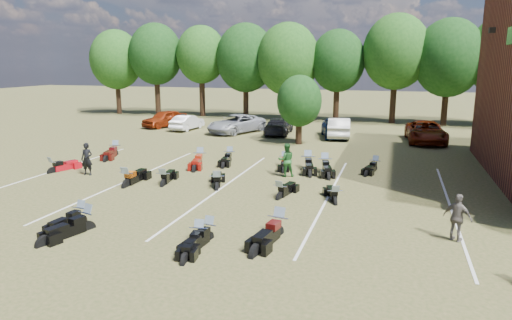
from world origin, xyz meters
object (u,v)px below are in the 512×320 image
at_px(car_4, 335,128).
at_px(motorcycle_7, 53,173).
at_px(car_0, 165,119).
at_px(person_green, 286,160).
at_px(motorcycle_3, 208,240).
at_px(person_grey, 458,218).
at_px(motorcycle_14, 116,155).
at_px(person_black, 87,159).

relative_size(car_4, motorcycle_7, 2.09).
distance_m(car_0, person_green, 20.76).
xyz_separation_m(person_green, motorcycle_3, (-0.45, -9.20, -0.87)).
xyz_separation_m(person_grey, motorcycle_14, (-19.01, 8.85, -0.81)).
relative_size(motorcycle_3, motorcycle_7, 0.95).
xyz_separation_m(car_0, car_4, (15.52, -1.33, 0.01)).
bearing_deg(motorcycle_14, person_green, -25.25).
bearing_deg(motorcycle_3, person_green, 92.52).
height_order(car_0, person_black, person_black).
relative_size(person_green, motorcycle_14, 0.72).
distance_m(person_black, person_green, 10.39).
distance_m(car_4, motorcycle_14, 16.65).
bearing_deg(person_green, motorcycle_3, 63.91).
bearing_deg(person_grey, car_0, -14.26).
xyz_separation_m(person_black, person_grey, (17.43, -4.04, -0.05)).
relative_size(car_4, person_grey, 2.79).
height_order(person_black, motorcycle_14, person_black).
relative_size(car_4, motorcycle_14, 1.88).
bearing_deg(car_4, person_green, -108.42).
relative_size(car_4, motorcycle_3, 2.21).
distance_m(person_black, motorcycle_14, 5.14).
height_order(person_black, motorcycle_3, person_black).
bearing_deg(motorcycle_7, person_grey, -173.03).
xyz_separation_m(person_black, motorcycle_7, (-2.11, -0.16, -0.85)).
bearing_deg(motorcycle_7, person_black, -157.50).
relative_size(motorcycle_3, motorcycle_14, 0.85).
distance_m(person_green, motorcycle_3, 9.25).
height_order(car_0, person_grey, person_grey).
distance_m(motorcycle_7, motorcycle_14, 5.00).
relative_size(car_0, person_black, 2.61).
xyz_separation_m(car_4, motorcycle_14, (-12.31, -11.19, -0.77)).
xyz_separation_m(car_0, person_black, (4.79, -17.34, 0.09)).
xyz_separation_m(person_grey, motorcycle_7, (-19.54, 3.88, -0.81)).
bearing_deg(person_black, person_grey, -20.29).
bearing_deg(car_0, motorcycle_3, -38.22).
height_order(car_4, person_black, person_black).
bearing_deg(person_black, motorcycle_7, 177.05).
height_order(car_4, person_grey, person_grey).
height_order(person_black, person_grey, person_black).
relative_size(car_0, motorcycle_3, 2.18).
relative_size(person_grey, motorcycle_3, 0.79).
height_order(car_0, car_4, car_4).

